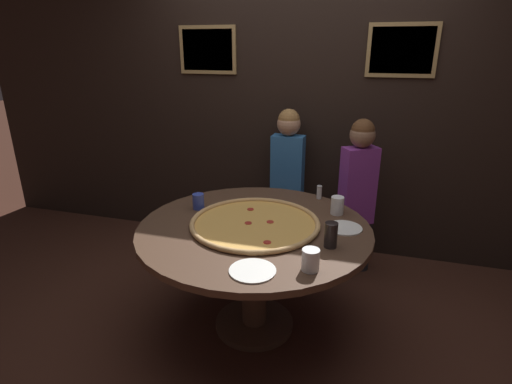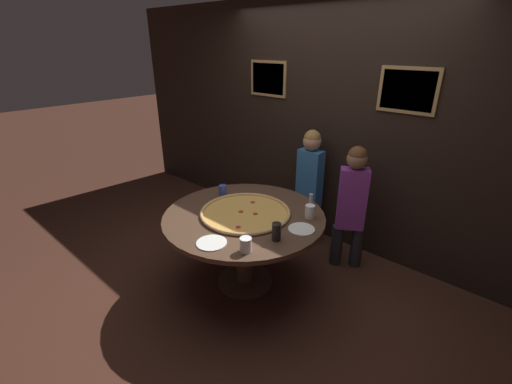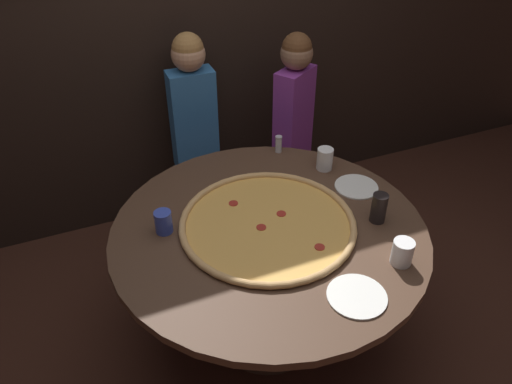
% 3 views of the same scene
% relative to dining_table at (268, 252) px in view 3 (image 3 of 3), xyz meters
% --- Properties ---
extents(ground_plane, '(24.00, 24.00, 0.00)m').
position_rel_dining_table_xyz_m(ground_plane, '(0.00, 0.00, -0.59)').
color(ground_plane, '#422319').
extents(back_wall, '(6.40, 0.08, 2.60)m').
position_rel_dining_table_xyz_m(back_wall, '(0.00, 1.32, 0.71)').
color(back_wall, black).
rests_on(back_wall, ground_plane).
extents(dining_table, '(1.43, 1.43, 0.74)m').
position_rel_dining_table_xyz_m(dining_table, '(0.00, 0.00, 0.00)').
color(dining_table, '#4C3323').
rests_on(dining_table, ground_plane).
extents(giant_pizza, '(0.80, 0.80, 0.03)m').
position_rel_dining_table_xyz_m(giant_pizza, '(-0.00, 0.02, 0.16)').
color(giant_pizza, '#E5A84C').
rests_on(giant_pizza, dining_table).
extents(drink_cup_near_right, '(0.08, 0.08, 0.12)m').
position_rel_dining_table_xyz_m(drink_cup_near_right, '(0.47, 0.33, 0.21)').
color(drink_cup_near_right, white).
rests_on(drink_cup_near_right, dining_table).
extents(drink_cup_by_shaker, '(0.09, 0.09, 0.11)m').
position_rel_dining_table_xyz_m(drink_cup_by_shaker, '(0.41, -0.42, 0.20)').
color(drink_cup_by_shaker, white).
rests_on(drink_cup_by_shaker, dining_table).
extents(drink_cup_beside_pizza, '(0.07, 0.07, 0.14)m').
position_rel_dining_table_xyz_m(drink_cup_beside_pizza, '(0.48, -0.14, 0.22)').
color(drink_cup_beside_pizza, black).
rests_on(drink_cup_beside_pizza, dining_table).
extents(drink_cup_far_right, '(0.08, 0.08, 0.11)m').
position_rel_dining_table_xyz_m(drink_cup_far_right, '(-0.44, 0.16, 0.20)').
color(drink_cup_far_right, '#384CB7').
rests_on(drink_cup_far_right, dining_table).
extents(white_plate_beside_cup, '(0.22, 0.22, 0.01)m').
position_rel_dining_table_xyz_m(white_plate_beside_cup, '(0.53, 0.12, 0.15)').
color(white_plate_beside_cup, white).
rests_on(white_plate_beside_cup, dining_table).
extents(white_plate_near_front, '(0.23, 0.23, 0.01)m').
position_rel_dining_table_xyz_m(white_plate_near_front, '(0.14, -0.51, 0.15)').
color(white_plate_near_front, white).
rests_on(white_plate_near_front, dining_table).
extents(condiment_shaker, '(0.04, 0.04, 0.10)m').
position_rel_dining_table_xyz_m(condiment_shaker, '(0.32, 0.58, 0.20)').
color(condiment_shaker, silver).
rests_on(condiment_shaker, dining_table).
extents(diner_side_right, '(0.33, 0.27, 1.28)m').
position_rel_dining_table_xyz_m(diner_side_right, '(0.57, 0.91, 0.13)').
color(diner_side_right, '#232328').
rests_on(diner_side_right, ground_plane).
extents(diner_far_left, '(0.33, 0.20, 1.30)m').
position_rel_dining_table_xyz_m(diner_far_left, '(-0.02, 1.08, 0.15)').
color(diner_far_left, '#232328').
rests_on(diner_far_left, ground_plane).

